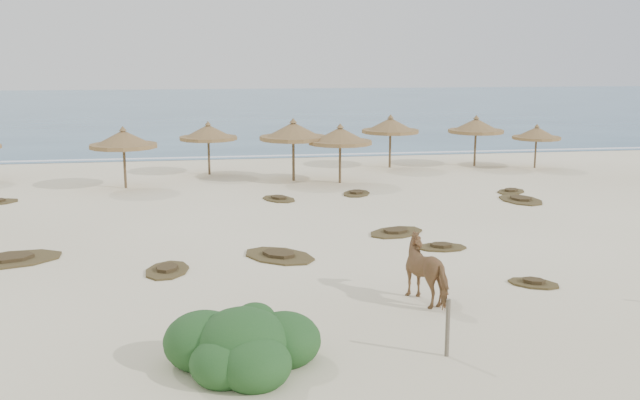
# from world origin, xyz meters

# --- Properties ---
(ground) EXTENTS (160.00, 160.00, 0.00)m
(ground) POSITION_xyz_m (0.00, 0.00, 0.00)
(ground) COLOR white
(ground) RESTS_ON ground
(ocean) EXTENTS (200.00, 100.00, 0.01)m
(ocean) POSITION_xyz_m (0.00, 75.00, 0.00)
(ocean) COLOR #255070
(ocean) RESTS_ON ground
(foam_line) EXTENTS (70.00, 0.60, 0.01)m
(foam_line) POSITION_xyz_m (0.00, 26.00, 0.00)
(foam_line) COLOR white
(foam_line) RESTS_ON ground
(palapa_1) EXTENTS (4.14, 4.14, 3.00)m
(palapa_1) POSITION_xyz_m (-6.24, 15.92, 2.32)
(palapa_1) COLOR brown
(palapa_1) RESTS_ON ground
(palapa_2) EXTENTS (3.35, 3.35, 2.87)m
(palapa_2) POSITION_xyz_m (-2.22, 19.38, 2.23)
(palapa_2) COLOR brown
(palapa_2) RESTS_ON ground
(palapa_3) EXTENTS (4.23, 4.23, 3.20)m
(palapa_3) POSITION_xyz_m (2.02, 16.74, 2.48)
(palapa_3) COLOR brown
(palapa_3) RESTS_ON ground
(palapa_4) EXTENTS (3.67, 3.67, 2.99)m
(palapa_4) POSITION_xyz_m (4.23, 15.70, 2.32)
(palapa_4) COLOR brown
(palapa_4) RESTS_ON ground
(palapa_5) EXTENTS (3.49, 3.49, 3.03)m
(palapa_5) POSITION_xyz_m (8.01, 20.24, 2.35)
(palapa_5) COLOR brown
(palapa_5) RESTS_ON ground
(palapa_6) EXTENTS (3.95, 3.95, 2.96)m
(palapa_6) POSITION_xyz_m (13.00, 19.96, 2.29)
(palapa_6) COLOR brown
(palapa_6) RESTS_ON ground
(palapa_7) EXTENTS (3.19, 3.19, 2.51)m
(palapa_7) POSITION_xyz_m (16.12, 18.72, 1.95)
(palapa_7) COLOR brown
(palapa_7) RESTS_ON ground
(horse) EXTENTS (1.52, 2.16, 1.67)m
(horse) POSITION_xyz_m (3.16, -2.05, 0.83)
(horse) COLOR #9D6B47
(horse) RESTS_ON ground
(fence_post_near) EXTENTS (0.12, 0.12, 1.26)m
(fence_post_near) POSITION_xyz_m (2.46, -5.45, 0.63)
(fence_post_near) COLOR #6A624F
(fence_post_near) RESTS_ON ground
(bush) EXTENTS (3.24, 2.85, 1.45)m
(bush) POSITION_xyz_m (-1.81, -5.34, 0.48)
(bush) COLOR #264E21
(bush) RESTS_ON ground
(scrub_1) EXTENTS (3.56, 2.87, 0.16)m
(scrub_1) POSITION_xyz_m (-8.48, 3.63, 0.05)
(scrub_1) COLOR brown
(scrub_1) RESTS_ON ground
(scrub_2) EXTENTS (1.56, 2.11, 0.16)m
(scrub_2) POSITION_xyz_m (-3.65, 1.69, 0.05)
(scrub_2) COLOR brown
(scrub_2) RESTS_ON ground
(scrub_3) EXTENTS (2.67, 2.39, 0.16)m
(scrub_3) POSITION_xyz_m (4.24, 5.09, 0.05)
(scrub_3) COLOR brown
(scrub_3) RESTS_ON ground
(scrub_4) EXTENTS (1.76, 1.24, 0.16)m
(scrub_4) POSITION_xyz_m (5.18, 2.86, 0.05)
(scrub_4) COLOR brown
(scrub_4) RESTS_ON ground
(scrub_5) EXTENTS (1.82, 2.66, 0.16)m
(scrub_5) POSITION_xyz_m (11.23, 9.95, 0.05)
(scrub_5) COLOR brown
(scrub_5) RESTS_ON ground
(scrub_7) EXTENTS (1.84, 2.18, 0.16)m
(scrub_7) POSITION_xyz_m (4.41, 12.58, 0.05)
(scrub_7) COLOR brown
(scrub_7) RESTS_ON ground
(scrub_9) EXTENTS (2.99, 3.07, 0.16)m
(scrub_9) POSITION_xyz_m (-0.23, 2.69, 0.05)
(scrub_9) COLOR brown
(scrub_9) RESTS_ON ground
(scrub_10) EXTENTS (2.02, 1.98, 0.16)m
(scrub_10) POSITION_xyz_m (11.64, 11.89, 0.05)
(scrub_10) COLOR brown
(scrub_10) RESTS_ON ground
(scrub_11) EXTENTS (1.68, 2.08, 0.16)m
(scrub_11) POSITION_xyz_m (-2.46, -3.60, 0.05)
(scrub_11) COLOR brown
(scrub_11) RESTS_ON ground
(scrub_12) EXTENTS (1.69, 1.58, 0.16)m
(scrub_12) POSITION_xyz_m (6.45, -1.23, 0.05)
(scrub_12) COLOR brown
(scrub_12) RESTS_ON ground
(scrub_13) EXTENTS (1.93, 2.23, 0.16)m
(scrub_13) POSITION_xyz_m (0.74, 11.87, 0.05)
(scrub_13) COLOR brown
(scrub_13) RESTS_ON ground
(scrub_14) EXTENTS (1.11, 1.46, 0.16)m
(scrub_14) POSITION_xyz_m (-1.14, -3.42, 0.05)
(scrub_14) COLOR brown
(scrub_14) RESTS_ON ground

